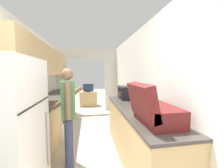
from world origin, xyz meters
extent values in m
cube|color=silver|center=(-1.21, 1.74, 1.25)|extent=(0.06, 7.07, 2.50)
cube|color=tan|center=(-1.02, 2.79, 1.82)|extent=(0.32, 3.35, 0.71)
cube|color=silver|center=(1.21, 1.74, 1.25)|extent=(0.06, 7.07, 2.50)
cube|color=silver|center=(-1.05, 4.70, 1.02)|extent=(0.65, 0.06, 2.05)
cube|color=silver|center=(1.05, 4.70, 1.02)|extent=(0.65, 0.06, 2.05)
cube|color=silver|center=(0.00, 4.70, 2.27)|extent=(2.75, 0.06, 0.45)
cube|color=tan|center=(-0.88, 1.72, 0.44)|extent=(0.60, 1.22, 0.89)
cube|color=#3D3833|center=(-0.88, 1.71, 0.91)|extent=(0.62, 1.23, 0.03)
cube|color=tan|center=(-0.88, 3.77, 0.44)|extent=(0.60, 1.39, 0.89)
cube|color=#3D3833|center=(-0.88, 3.77, 0.91)|extent=(0.62, 1.40, 0.03)
cube|color=#9EA3A8|center=(-0.88, 1.42, 0.92)|extent=(0.42, 0.44, 0.00)
cube|color=tan|center=(0.88, 1.40, 0.44)|extent=(0.60, 2.36, 0.89)
cube|color=#3D3833|center=(0.88, 1.40, 0.91)|extent=(0.62, 2.38, 0.03)
cube|color=white|center=(-0.83, 0.68, 0.85)|extent=(0.69, 0.83, 1.69)
cube|color=black|center=(-0.48, 0.68, 1.22)|extent=(0.01, 0.80, 0.01)
cylinder|color=#99999E|center=(-0.46, 0.94, 0.71)|extent=(0.02, 0.02, 0.68)
cube|color=white|center=(-0.87, 2.70, 0.46)|extent=(0.62, 0.75, 0.92)
cube|color=black|center=(-0.55, 2.70, 0.46)|extent=(0.01, 0.51, 0.28)
cylinder|color=#B7B7BC|center=(-0.53, 2.70, 0.69)|extent=(0.02, 0.60, 0.02)
cube|color=white|center=(-1.16, 2.70, 0.99)|extent=(0.04, 0.75, 0.14)
cylinder|color=#232328|center=(-0.74, 2.54, 0.92)|extent=(0.16, 0.16, 0.01)
cylinder|color=#232328|center=(-0.74, 2.86, 0.92)|extent=(0.16, 0.16, 0.01)
cylinder|color=#232328|center=(-0.99, 2.54, 0.92)|extent=(0.16, 0.16, 0.01)
cylinder|color=#232328|center=(-0.99, 2.86, 0.92)|extent=(0.16, 0.16, 0.01)
cylinder|color=#384266|center=(-0.27, 1.33, 0.40)|extent=(0.15, 0.15, 0.80)
cylinder|color=#384266|center=(-0.29, 1.50, 0.40)|extent=(0.15, 0.15, 0.80)
cube|color=#4C844C|center=(-0.28, 1.42, 1.10)|extent=(0.24, 0.24, 0.60)
cylinder|color=#8C664C|center=(-0.26, 1.27, 1.12)|extent=(0.09, 0.09, 0.57)
cylinder|color=#8C664C|center=(-0.30, 1.56, 1.12)|extent=(0.52, 0.15, 0.39)
sphere|color=#8C664C|center=(-0.28, 1.42, 1.51)|extent=(0.18, 0.18, 0.18)
cube|color=#5B1919|center=(0.88, 0.68, 1.03)|extent=(0.40, 0.61, 0.21)
cube|color=#5B1919|center=(0.67, 0.68, 1.21)|extent=(0.20, 0.61, 0.41)
cube|color=#2D2D33|center=(0.88, 1.00, 1.19)|extent=(0.24, 0.02, 0.10)
cube|color=black|center=(0.96, 2.27, 1.07)|extent=(0.38, 0.50, 0.29)
cube|color=black|center=(0.77, 2.22, 1.07)|extent=(0.01, 0.30, 0.20)
cube|color=#38383D|center=(0.77, 2.44, 1.07)|extent=(0.01, 0.10, 0.21)
cube|color=tan|center=(0.04, 5.55, 0.33)|extent=(0.79, 0.42, 0.66)
cube|color=black|center=(0.04, 5.51, 0.67)|extent=(0.21, 0.16, 0.02)
cube|color=black|center=(0.04, 5.51, 0.85)|extent=(0.47, 0.04, 0.34)
cube|color=navy|center=(0.04, 5.48, 0.85)|extent=(0.43, 0.01, 0.30)
camera|label=1|loc=(0.05, -0.83, 1.54)|focal=22.00mm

